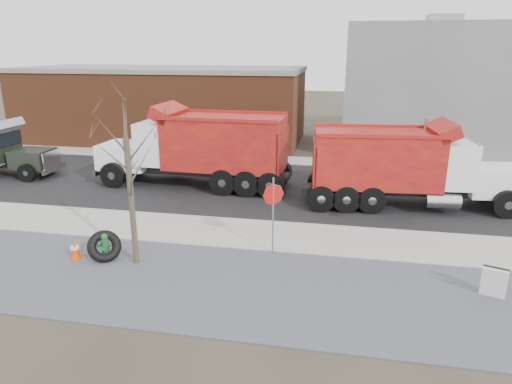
% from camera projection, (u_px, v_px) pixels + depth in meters
% --- Properties ---
extents(ground, '(120.00, 120.00, 0.00)m').
position_uv_depth(ground, '(251.00, 239.00, 16.41)').
color(ground, '#383328').
rests_on(ground, ground).
extents(gravel_verge, '(60.00, 5.00, 0.03)m').
position_uv_depth(gravel_verge, '(227.00, 286.00, 13.13)').
color(gravel_verge, slate).
rests_on(gravel_verge, ground).
extents(sidewalk, '(60.00, 2.50, 0.06)m').
position_uv_depth(sidewalk, '(252.00, 235.00, 16.64)').
color(sidewalk, '#9E9B93').
rests_on(sidewalk, ground).
extents(curb, '(60.00, 0.15, 0.11)m').
position_uv_depth(curb, '(259.00, 222.00, 17.85)').
color(curb, '#9E9B93').
rests_on(curb, ground).
extents(road, '(60.00, 9.40, 0.02)m').
position_uv_depth(road, '(277.00, 188.00, 22.31)').
color(road, black).
rests_on(road, ground).
extents(far_sidewalk, '(60.00, 2.00, 0.06)m').
position_uv_depth(far_sidewalk, '(290.00, 161.00, 27.64)').
color(far_sidewalk, '#9E9B93').
rests_on(far_sidewalk, ground).
extents(building_grey, '(12.00, 10.00, 8.00)m').
position_uv_depth(building_grey, '(436.00, 88.00, 30.44)').
color(building_grey, gray).
rests_on(building_grey, ground).
extents(building_brick, '(20.20, 8.20, 5.30)m').
position_uv_depth(building_brick, '(163.00, 104.00, 33.32)').
color(building_brick, brown).
rests_on(building_brick, ground).
extents(bare_tree, '(3.20, 3.20, 5.20)m').
position_uv_depth(bare_tree, '(128.00, 163.00, 13.56)').
color(bare_tree, '#382D23').
rests_on(bare_tree, ground).
extents(fire_hydrant, '(0.50, 0.49, 0.89)m').
position_uv_depth(fire_hydrant, '(105.00, 246.00, 14.78)').
color(fire_hydrant, '#286A35').
rests_on(fire_hydrant, ground).
extents(truck_tire, '(1.35, 1.29, 1.05)m').
position_uv_depth(truck_tire, '(104.00, 246.00, 14.64)').
color(truck_tire, black).
rests_on(truck_tire, ground).
extents(stop_sign, '(0.61, 0.43, 2.64)m').
position_uv_depth(stop_sign, '(273.00, 202.00, 14.66)').
color(stop_sign, gray).
rests_on(stop_sign, ground).
extents(sandwich_board, '(0.75, 0.61, 0.90)m').
position_uv_depth(sandwich_board, '(494.00, 282.00, 12.39)').
color(sandwich_board, white).
rests_on(sandwich_board, ground).
extents(traffic_cone_near, '(0.36, 0.36, 0.69)m').
position_uv_depth(traffic_cone_near, '(75.00, 250.00, 14.67)').
color(traffic_cone_near, '#E04207').
rests_on(traffic_cone_near, ground).
extents(dump_truck_red_a, '(9.21, 3.21, 3.67)m').
position_uv_depth(dump_truck_red_a, '(404.00, 164.00, 19.25)').
color(dump_truck_red_a, black).
rests_on(dump_truck_red_a, ground).
extents(dump_truck_red_b, '(9.55, 3.01, 3.97)m').
position_uv_depth(dump_truck_red_b, '(200.00, 146.00, 22.06)').
color(dump_truck_red_b, black).
rests_on(dump_truck_red_b, ground).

